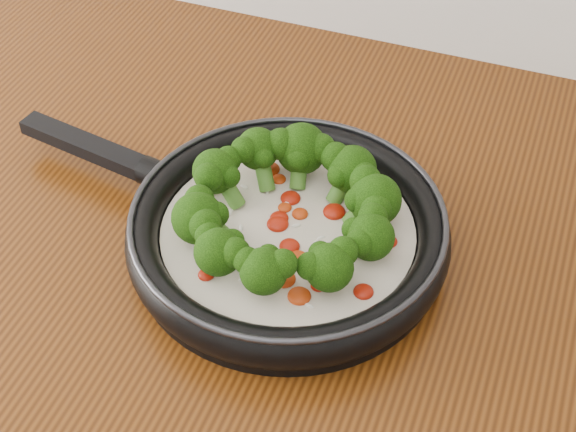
% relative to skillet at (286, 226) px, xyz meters
% --- Properties ---
extents(skillet, '(0.50, 0.36, 0.09)m').
position_rel_skillet_xyz_m(skillet, '(0.00, 0.00, 0.00)').
color(skillet, black).
rests_on(skillet, counter).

